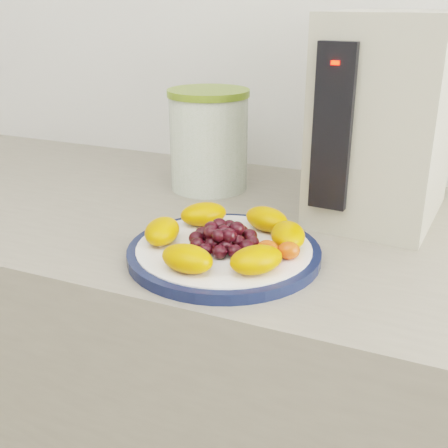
% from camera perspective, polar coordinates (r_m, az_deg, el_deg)
% --- Properties ---
extents(counter, '(3.50, 0.60, 0.90)m').
position_cam_1_polar(counter, '(1.14, 5.26, -21.44)').
color(counter, gray).
rests_on(counter, floor).
extents(plate_rim, '(0.26, 0.26, 0.01)m').
position_cam_1_polar(plate_rim, '(0.77, 0.00, -2.94)').
color(plate_rim, '#111A3B').
rests_on(plate_rim, counter).
extents(plate_face, '(0.24, 0.24, 0.02)m').
position_cam_1_polar(plate_face, '(0.77, 0.00, -2.88)').
color(plate_face, white).
rests_on(plate_face, counter).
extents(canister, '(0.17, 0.17, 0.17)m').
position_cam_1_polar(canister, '(1.04, -1.55, 8.21)').
color(canister, '#356112').
rests_on(canister, counter).
extents(canister_lid, '(0.18, 0.18, 0.01)m').
position_cam_1_polar(canister_lid, '(1.02, -1.60, 13.18)').
color(canister_lid, olive).
rests_on(canister_lid, canister).
extents(appliance_body, '(0.20, 0.26, 0.31)m').
position_cam_1_polar(appliance_body, '(0.92, 16.15, 10.27)').
color(appliance_body, '#ADA992').
rests_on(appliance_body, counter).
extents(appliance_panel, '(0.06, 0.02, 0.23)m').
position_cam_1_polar(appliance_panel, '(0.81, 10.99, 9.50)').
color(appliance_panel, black).
rests_on(appliance_panel, appliance_body).
extents(appliance_led, '(0.01, 0.01, 0.01)m').
position_cam_1_polar(appliance_led, '(0.79, 11.25, 15.77)').
color(appliance_led, '#FF0C05').
rests_on(appliance_led, appliance_panel).
extents(fruit_plate, '(0.23, 0.23, 0.03)m').
position_cam_1_polar(fruit_plate, '(0.76, 0.52, -1.27)').
color(fruit_plate, '#CF6D03').
rests_on(fruit_plate, plate_face).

